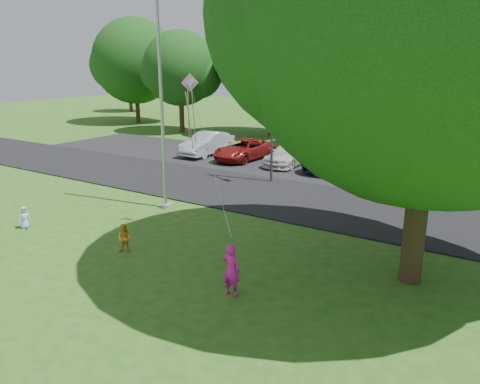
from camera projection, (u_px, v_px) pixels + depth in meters
The scene contains 14 objects.
ground at pixel (143, 267), 14.33m from camera, with size 120.00×120.00×0.00m, color #2C5E18.
park_road at pixel (281, 197), 21.61m from camera, with size 60.00×6.00×0.06m, color black.
parking_strip at pixel (334, 171), 26.87m from camera, with size 42.00×7.00×0.06m, color black.
flagpole at pixel (162, 110), 19.08m from camera, with size 0.50×0.50×10.00m.
street_lamp at pixel (276, 105), 23.14m from camera, with size 1.80×0.80×6.66m.
trash_can at pixel (373, 182), 22.63m from camera, with size 0.56×0.56×0.88m.
big_tree at pixel (435, 3), 11.43m from camera, with size 11.42×10.88×13.22m.
tree_row at pixel (410, 67), 31.58m from camera, with size 64.35×11.94×10.88m.
horizon_trees at pixel (468, 84), 38.48m from camera, with size 77.46×7.20×7.02m.
parked_cars at pixel (330, 158), 26.86m from camera, with size 19.58×5.68×1.49m.
woman at pixel (231, 270), 12.43m from camera, with size 0.54×0.35×1.48m, color #EB1FA5.
child_yellow at pixel (125, 238), 15.34m from camera, with size 0.47×0.37×0.98m, color #FFAE28.
child_blue at pixel (24, 218), 17.53m from camera, with size 0.42×0.28×0.87m, color #A1CEF7.
kite at pixel (191, 98), 16.14m from camera, with size 4.34×3.76×4.01m.
Camera 1 is at (9.63, -9.47, 6.09)m, focal length 35.00 mm.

